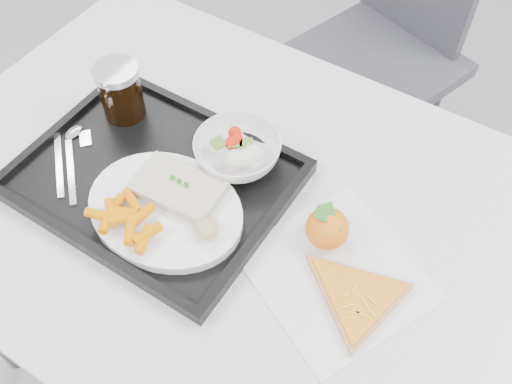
# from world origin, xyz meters

# --- Properties ---
(table) EXTENTS (1.20, 0.80, 0.75)m
(table) POSITION_xyz_m (0.00, 0.30, 0.68)
(table) COLOR #B6B5B8
(table) RESTS_ON ground
(chair) EXTENTS (0.53, 0.53, 0.93)m
(chair) POSITION_xyz_m (-0.08, 1.17, 0.54)
(chair) COLOR #35363C
(chair) RESTS_ON ground
(tray) EXTENTS (0.45, 0.35, 0.03)m
(tray) POSITION_xyz_m (-0.16, 0.26, 0.76)
(tray) COLOR black
(tray) RESTS_ON table
(dinner_plate) EXTENTS (0.27, 0.27, 0.02)m
(dinner_plate) POSITION_xyz_m (-0.09, 0.21, 0.77)
(dinner_plate) COLOR white
(dinner_plate) RESTS_ON tray
(fish_fillet) EXTENTS (0.15, 0.10, 0.03)m
(fish_fillet) POSITION_xyz_m (-0.09, 0.25, 0.79)
(fish_fillet) COLOR beige
(fish_fillet) RESTS_ON dinner_plate
(bread_roll) EXTENTS (0.05, 0.05, 0.03)m
(bread_roll) POSITION_xyz_m (-0.01, 0.20, 0.80)
(bread_roll) COLOR #D9C379
(bread_roll) RESTS_ON dinner_plate
(salad_bowl) EXTENTS (0.15, 0.15, 0.05)m
(salad_bowl) POSITION_xyz_m (-0.06, 0.37, 0.79)
(salad_bowl) COLOR white
(salad_bowl) RESTS_ON tray
(cola_glass) EXTENTS (0.08, 0.08, 0.11)m
(cola_glass) POSITION_xyz_m (-0.30, 0.35, 0.82)
(cola_glass) COLOR black
(cola_glass) RESTS_ON tray
(cutlery) EXTENTS (0.14, 0.15, 0.01)m
(cutlery) POSITION_xyz_m (-0.32, 0.22, 0.77)
(cutlery) COLOR silver
(cutlery) RESTS_ON tray
(napkin) EXTENTS (0.33, 0.32, 0.00)m
(napkin) POSITION_xyz_m (0.19, 0.27, 0.75)
(napkin) COLOR silver
(napkin) RESTS_ON table
(tangerine) EXTENTS (0.09, 0.09, 0.07)m
(tangerine) POSITION_xyz_m (0.15, 0.31, 0.79)
(tangerine) COLOR orange
(tangerine) RESTS_ON napkin
(pizza_slice) EXTENTS (0.24, 0.24, 0.02)m
(pizza_slice) POSITION_xyz_m (0.24, 0.24, 0.76)
(pizza_slice) COLOR tan
(pizza_slice) RESTS_ON napkin
(carrot_pile) EXTENTS (0.13, 0.09, 0.03)m
(carrot_pile) POSITION_xyz_m (-0.13, 0.15, 0.80)
(carrot_pile) COLOR orange
(carrot_pile) RESTS_ON dinner_plate
(salad_contents) EXTENTS (0.09, 0.08, 0.03)m
(salad_contents) POSITION_xyz_m (-0.05, 0.37, 0.80)
(salad_contents) COLOR red
(salad_contents) RESTS_ON salad_bowl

